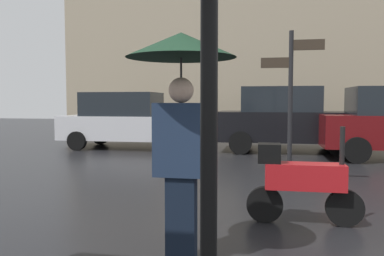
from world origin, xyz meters
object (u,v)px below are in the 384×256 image
(parked_car_distant, at_px, (285,119))
(parked_scooter, at_px, (301,180))
(parked_car_right, at_px, (127,120))
(pedestrian_with_umbrella, at_px, (181,87))
(street_signpost, at_px, (291,93))

(parked_car_distant, bearing_deg, parked_scooter, 102.69)
(parked_scooter, xyz_separation_m, parked_car_distant, (0.21, 7.37, 0.45))
(parked_car_right, height_order, parked_car_distant, parked_car_distant)
(pedestrian_with_umbrella, bearing_deg, parked_car_right, -48.82)
(pedestrian_with_umbrella, height_order, parked_scooter, pedestrian_with_umbrella)
(parked_car_distant, bearing_deg, street_signpost, 102.12)
(pedestrian_with_umbrella, height_order, street_signpost, street_signpost)
(pedestrian_with_umbrella, xyz_separation_m, street_signpost, (1.23, 3.56, 0.01))
(street_signpost, bearing_deg, pedestrian_with_umbrella, -109.03)
(pedestrian_with_umbrella, xyz_separation_m, parked_car_distant, (1.43, 8.82, -0.67))
(parked_car_right, distance_m, street_signpost, 7.21)
(parked_scooter, relative_size, parked_car_right, 0.33)
(pedestrian_with_umbrella, distance_m, parked_scooter, 2.20)
(parked_car_right, relative_size, parked_car_distant, 1.03)
(parked_scooter, distance_m, parked_car_right, 8.84)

